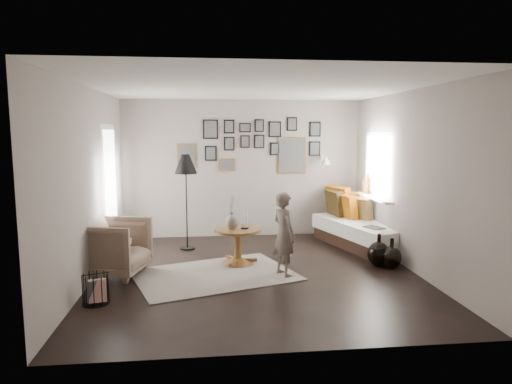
{
  "coord_description": "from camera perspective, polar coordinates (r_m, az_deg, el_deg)",
  "views": [
    {
      "loc": [
        -0.7,
        -6.28,
        2.0
      ],
      "look_at": [
        0.05,
        0.5,
        1.1
      ],
      "focal_mm": 32.0,
      "sensor_mm": 36.0,
      "label": 1
    }
  ],
  "objects": [
    {
      "name": "magazine_on_daybed",
      "position": [
        7.64,
        14.55,
        -4.32
      ],
      "size": [
        0.33,
        0.37,
        0.02
      ],
      "primitive_type": "cube",
      "rotation": [
        0.0,
        0.0,
        0.46
      ],
      "color": "black",
      "rests_on": "daybed"
    },
    {
      "name": "wall_front",
      "position": [
        4.0,
        3.88,
        -2.55
      ],
      "size": [
        4.5,
        0.0,
        4.5
      ],
      "primitive_type": "plane",
      "rotation": [
        -1.57,
        0.0,
        0.0
      ],
      "color": "gray",
      "rests_on": "ground"
    },
    {
      "name": "pedestal_table",
      "position": [
        6.96,
        -2.29,
        -7.0
      ],
      "size": [
        0.7,
        0.7,
        0.55
      ],
      "rotation": [
        0.0,
        0.0,
        -0.22
      ],
      "color": "brown",
      "rests_on": "ground"
    },
    {
      "name": "vase",
      "position": [
        6.88,
        -2.99,
        -3.33
      ],
      "size": [
        0.2,
        0.2,
        0.5
      ],
      "color": "black",
      "rests_on": "pedestal_table"
    },
    {
      "name": "demijohn_small",
      "position": [
        7.06,
        16.57,
        -7.82
      ],
      "size": [
        0.29,
        0.29,
        0.45
      ],
      "color": "black",
      "rests_on": "ground"
    },
    {
      "name": "floor_lamp",
      "position": [
        7.77,
        -8.77,
        3.03
      ],
      "size": [
        0.38,
        0.38,
        1.63
      ],
      "rotation": [
        0.0,
        0.0,
        0.37
      ],
      "color": "black",
      "rests_on": "ground"
    },
    {
      "name": "wall_sconce",
      "position": [
        8.72,
        8.66,
        3.9
      ],
      "size": [
        0.18,
        0.36,
        0.16
      ],
      "color": "white",
      "rests_on": "wall_back"
    },
    {
      "name": "gallery_wall",
      "position": [
        8.72,
        0.19,
        5.83
      ],
      "size": [
        2.74,
        0.03,
        1.08
      ],
      "color": "brown",
      "rests_on": "wall_back"
    },
    {
      "name": "ceiling",
      "position": [
        6.34,
        0.05,
        12.95
      ],
      "size": [
        4.8,
        4.8,
        0.0
      ],
      "primitive_type": "plane",
      "rotation": [
        3.14,
        0.0,
        0.0
      ],
      "color": "white",
      "rests_on": "wall_back"
    },
    {
      "name": "child",
      "position": [
        6.37,
        3.52,
        -5.28
      ],
      "size": [
        0.44,
        0.51,
        1.18
      ],
      "primitive_type": "imported",
      "rotation": [
        0.0,
        0.0,
        2.01
      ],
      "color": "#6A5C53",
      "rests_on": "ground"
    },
    {
      "name": "window_right",
      "position": [
        8.21,
        14.24,
        -0.19
      ],
      "size": [
        0.15,
        1.32,
        1.3
      ],
      "color": "white",
      "rests_on": "wall_right"
    },
    {
      "name": "candles",
      "position": [
        6.87,
        -1.39,
        -3.55
      ],
      "size": [
        0.12,
        0.12,
        0.26
      ],
      "color": "black",
      "rests_on": "pedestal_table"
    },
    {
      "name": "wall_left",
      "position": [
        6.5,
        -20.07,
        0.89
      ],
      "size": [
        0.0,
        4.8,
        4.8
      ],
      "primitive_type": "plane",
      "rotation": [
        1.57,
        0.0,
        1.57
      ],
      "color": "gray",
      "rests_on": "ground"
    },
    {
      "name": "ground",
      "position": [
        6.62,
        0.05,
        -10.05
      ],
      "size": [
        4.8,
        4.8,
        0.0
      ],
      "primitive_type": "plane",
      "color": "black",
      "rests_on": "ground"
    },
    {
      "name": "armchair_cushion",
      "position": [
        6.75,
        -17.35,
        -5.85
      ],
      "size": [
        0.45,
        0.46,
        0.16
      ],
      "primitive_type": "cube",
      "rotation": [
        -0.21,
        0.0,
        -0.29
      ],
      "color": "white",
      "rests_on": "armchair"
    },
    {
      "name": "door_left",
      "position": [
        7.69,
        -17.78,
        0.06
      ],
      "size": [
        0.0,
        2.14,
        2.14
      ],
      "color": "white",
      "rests_on": "wall_left"
    },
    {
      "name": "wall_right",
      "position": [
        6.97,
        18.77,
        1.36
      ],
      "size": [
        0.0,
        4.8,
        4.8
      ],
      "primitive_type": "plane",
      "rotation": [
        1.57,
        0.0,
        -1.57
      ],
      "color": "gray",
      "rests_on": "ground"
    },
    {
      "name": "demijohn_large",
      "position": [
        7.11,
        15.07,
        -7.48
      ],
      "size": [
        0.33,
        0.33,
        0.5
      ],
      "color": "black",
      "rests_on": "ground"
    },
    {
      "name": "wall_back",
      "position": [
        8.73,
        -1.7,
        2.91
      ],
      "size": [
        4.5,
        0.0,
        4.5
      ],
      "primitive_type": "plane",
      "rotation": [
        1.57,
        0.0,
        0.0
      ],
      "color": "gray",
      "rests_on": "ground"
    },
    {
      "name": "magazine_basket",
      "position": [
        5.75,
        -19.4,
        -11.38
      ],
      "size": [
        0.38,
        0.38,
        0.36
      ],
      "rotation": [
        0.0,
        0.0,
        0.4
      ],
      "color": "black",
      "rests_on": "ground"
    },
    {
      "name": "rug",
      "position": [
        6.54,
        -5.21,
        -10.26
      ],
      "size": [
        2.52,
        2.12,
        0.01
      ],
      "primitive_type": "cube",
      "rotation": [
        0.0,
        0.0,
        0.33
      ],
      "color": "silver",
      "rests_on": "ground"
    },
    {
      "name": "daybed",
      "position": [
        8.27,
        12.93,
        -4.46
      ],
      "size": [
        1.39,
        2.17,
        0.99
      ],
      "rotation": [
        0.0,
        0.0,
        0.28
      ],
      "color": "black",
      "rests_on": "ground"
    },
    {
      "name": "armchair",
      "position": [
        6.72,
        -17.4,
        -6.62
      ],
      "size": [
        1.06,
        1.04,
        0.8
      ],
      "primitive_type": "imported",
      "rotation": [
        0.0,
        0.0,
        1.32
      ],
      "color": "#705C4B",
      "rests_on": "ground"
    }
  ]
}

